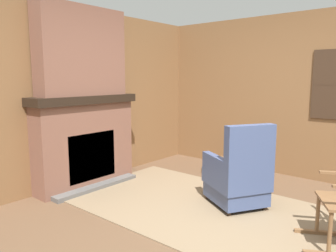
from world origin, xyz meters
The scene contains 10 objects.
ground_plane centered at (0.00, 0.00, 0.00)m, with size 14.00×14.00×0.00m, color brown.
wood_panel_wall_left centered at (-2.37, 0.00, 1.25)m, with size 0.06×5.28×2.50m.
wood_panel_wall_back centered at (0.02, 2.37, 1.25)m, with size 5.28×0.09×2.50m.
fireplace_hearth centered at (-2.16, 0.00, 0.64)m, with size 0.54×1.58×1.29m.
chimney_breast centered at (-2.17, 0.00, 1.88)m, with size 0.29×1.30×1.19m.
area_rug centered at (-0.38, 0.38, 0.01)m, with size 3.42×1.92×0.01m.
armchair centered at (-0.13, 0.68, 0.37)m, with size 0.88×0.85×1.02m.
firewood_stack centered at (-1.09, 1.78, 0.09)m, with size 0.43×0.44×0.23m.
oil_lamp_vase centered at (-2.20, -0.55, 1.37)m, with size 0.10×0.10×0.24m.
storage_case centered at (-2.20, 0.08, 1.36)m, with size 0.15×0.27×0.15m.
Camera 1 is at (1.63, -2.72, 1.54)m, focal length 35.00 mm.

